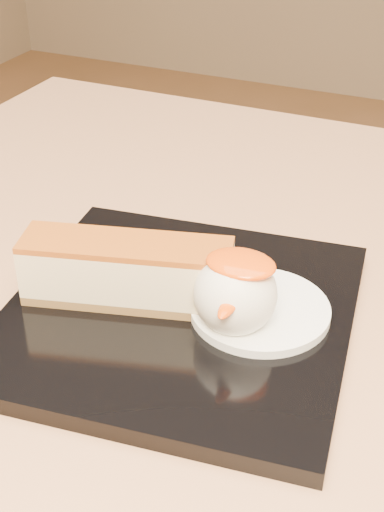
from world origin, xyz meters
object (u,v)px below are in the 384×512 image
at_px(table, 229,511).
at_px(dessert_plate, 180,315).
at_px(cheesecake, 127,271).
at_px(ice_cream_scoop, 235,294).

bearing_deg(table, dessert_plate, 165.66).
relative_size(table, dessert_plate, 3.64).
relative_size(dessert_plate, cheesecake, 1.57).
bearing_deg(table, ice_cream_scoop, 125.41).
xyz_separation_m(table, dessert_plate, (-0.04, 0.01, 0.16)).
bearing_deg(ice_cream_scoop, dessert_plate, 172.87).
height_order(cheesecake, ice_cream_scoop, ice_cream_scoop).
bearing_deg(cheesecake, dessert_plate, -7.21).
distance_m(cheesecake, ice_cream_scoop, 0.08).
height_order(table, cheesecake, cheesecake).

